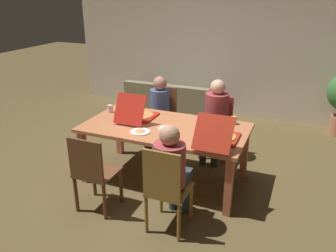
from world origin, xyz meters
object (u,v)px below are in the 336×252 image
(chair_3, at_px, (93,172))
(drinking_glass_0, at_px, (110,109))
(drinking_glass_1, at_px, (234,120))
(chair_0, at_px, (217,125))
(person_2, at_px, (159,108))
(plate_0, at_px, (140,131))
(person_0, at_px, (215,114))
(couch, at_px, (171,105))
(drinking_glass_2, at_px, (217,120))
(chair_1, at_px, (166,187))
(person_1, at_px, (172,167))
(pizza_box_0, at_px, (139,115))
(plate_1, at_px, (167,128))
(dining_table, at_px, (165,132))
(chair_2, at_px, (162,114))
(pizza_box_1, at_px, (219,136))

(chair_3, height_order, drinking_glass_0, chair_3)
(drinking_glass_1, bearing_deg, chair_0, 121.08)
(drinking_glass_0, bearing_deg, person_2, 54.71)
(plate_0, bearing_deg, person_0, 61.57)
(drinking_glass_1, xyz_separation_m, couch, (-1.63, 1.85, -0.55))
(drinking_glass_2, bearing_deg, couch, 126.67)
(chair_0, bearing_deg, chair_1, -90.00)
(person_1, xyz_separation_m, pizza_box_0, (-0.87, 0.97, 0.13))
(chair_1, bearing_deg, plate_1, 111.55)
(person_1, distance_m, person_2, 1.90)
(dining_table, height_order, person_2, person_2)
(person_1, height_order, plate_0, person_1)
(person_2, relative_size, drinking_glass_1, 11.53)
(dining_table, relative_size, chair_1, 2.12)
(pizza_box_0, distance_m, plate_1, 0.55)
(dining_table, bearing_deg, drinking_glass_2, 29.70)
(person_0, bearing_deg, chair_3, -115.95)
(plate_1, bearing_deg, person_1, -64.43)
(chair_3, bearing_deg, person_2, 90.00)
(pizza_box_0, bearing_deg, person_2, 91.85)
(plate_0, bearing_deg, plate_1, 39.20)
(person_1, relative_size, chair_2, 1.21)
(dining_table, xyz_separation_m, pizza_box_1, (0.75, -0.17, 0.14))
(plate_1, bearing_deg, drinking_glass_1, 33.90)
(couch, bearing_deg, dining_table, -69.63)
(chair_1, xyz_separation_m, drinking_glass_1, (0.36, 1.41, 0.28))
(dining_table, bearing_deg, plate_0, -124.44)
(person_1, relative_size, pizza_box_1, 1.78)
(couch, bearing_deg, drinking_glass_0, -92.40)
(chair_1, relative_size, plate_1, 4.37)
(drinking_glass_0, bearing_deg, plate_1, -15.18)
(chair_0, distance_m, pizza_box_0, 1.29)
(pizza_box_1, bearing_deg, dining_table, 167.18)
(chair_2, xyz_separation_m, plate_1, (0.53, -1.07, 0.24))
(chair_3, bearing_deg, person_0, 64.05)
(person_1, relative_size, pizza_box_0, 1.99)
(couch, bearing_deg, chair_2, -73.64)
(pizza_box_1, relative_size, plate_1, 2.93)
(pizza_box_0, bearing_deg, couch, 100.52)
(chair_0, xyz_separation_m, person_0, (-0.00, -0.14, 0.23))
(person_1, distance_m, plate_0, 0.84)
(chair_3, xyz_separation_m, drinking_glass_2, (1.06, 1.31, 0.31))
(dining_table, relative_size, person_1, 1.77)
(chair_0, distance_m, person_1, 1.86)
(dining_table, xyz_separation_m, chair_0, (0.43, 1.01, -0.20))
(pizza_box_0, distance_m, pizza_box_1, 1.23)
(person_1, distance_m, drinking_glass_0, 1.71)
(person_1, xyz_separation_m, drinking_glass_0, (-1.36, 1.03, 0.13))
(person_0, xyz_separation_m, chair_2, (-0.90, 0.12, -0.17))
(chair_2, distance_m, drinking_glass_0, 0.96)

